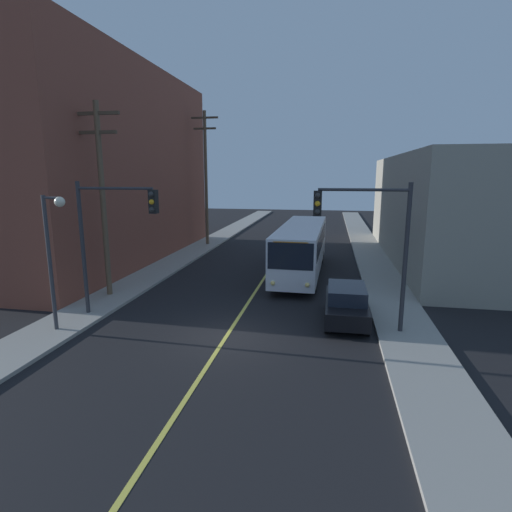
% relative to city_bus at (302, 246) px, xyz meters
% --- Properties ---
extents(ground_plane, '(120.00, 120.00, 0.00)m').
position_rel_city_bus_xyz_m(ground_plane, '(-2.20, -11.26, -1.82)').
color(ground_plane, black).
extents(sidewalk_left, '(2.50, 90.00, 0.15)m').
position_rel_city_bus_xyz_m(sidewalk_left, '(-9.45, -1.26, -1.74)').
color(sidewalk_left, gray).
rests_on(sidewalk_left, ground).
extents(sidewalk_right, '(2.50, 90.00, 0.15)m').
position_rel_city_bus_xyz_m(sidewalk_right, '(5.05, -1.26, -1.74)').
color(sidewalk_right, gray).
rests_on(sidewalk_right, ground).
extents(lane_stripe_center, '(0.16, 60.00, 0.01)m').
position_rel_city_bus_xyz_m(lane_stripe_center, '(-2.20, 3.74, -1.81)').
color(lane_stripe_center, '#D8CC4C').
rests_on(lane_stripe_center, ground).
extents(building_left_brick, '(10.00, 23.02, 13.98)m').
position_rel_city_bus_xyz_m(building_left_brick, '(-15.69, 1.77, 5.17)').
color(building_left_brick, brown).
rests_on(building_left_brick, ground).
extents(building_right_warehouse, '(12.00, 23.95, 7.79)m').
position_rel_city_bus_xyz_m(building_right_warehouse, '(12.29, 6.32, 2.08)').
color(building_right_warehouse, gray).
rests_on(building_right_warehouse, ground).
extents(city_bus, '(2.85, 12.21, 3.20)m').
position_rel_city_bus_xyz_m(city_bus, '(0.00, 0.00, 0.00)').
color(city_bus, silver).
rests_on(city_bus, ground).
extents(parked_car_black, '(1.82, 4.40, 1.62)m').
position_rel_city_bus_xyz_m(parked_car_black, '(2.60, -8.51, -0.98)').
color(parked_car_black, black).
rests_on(parked_car_black, ground).
extents(utility_pole_near, '(2.40, 0.28, 9.83)m').
position_rel_city_bus_xyz_m(utility_pole_near, '(-9.71, -7.00, 3.75)').
color(utility_pole_near, brown).
rests_on(utility_pole_near, sidewalk_left).
extents(utility_pole_mid, '(2.40, 0.28, 11.70)m').
position_rel_city_bus_xyz_m(utility_pole_mid, '(-9.27, 9.28, 4.71)').
color(utility_pole_mid, brown).
rests_on(utility_pole_mid, sidewalk_left).
extents(traffic_signal_left_corner, '(3.75, 0.48, 6.00)m').
position_rel_city_bus_xyz_m(traffic_signal_left_corner, '(-7.61, -9.88, 2.49)').
color(traffic_signal_left_corner, '#2D2D33').
rests_on(traffic_signal_left_corner, sidewalk_left).
extents(traffic_signal_right_corner, '(3.75, 0.48, 6.00)m').
position_rel_city_bus_xyz_m(traffic_signal_right_corner, '(3.21, -9.65, 2.49)').
color(traffic_signal_right_corner, '#2D2D33').
rests_on(traffic_signal_right_corner, sidewalk_right).
extents(street_lamp_left, '(0.98, 0.40, 5.50)m').
position_rel_city_bus_xyz_m(street_lamp_left, '(-9.03, -11.98, 1.92)').
color(street_lamp_left, '#38383D').
rests_on(street_lamp_left, sidewalk_left).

